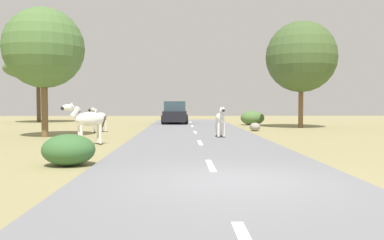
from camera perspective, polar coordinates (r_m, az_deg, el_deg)
The scene contains 13 objects.
ground_plane at distance 8.62m, azimuth 6.06°, elevation -8.60°, with size 90.00×90.00×0.00m, color #8E8456.
road at distance 8.57m, azimuth 3.53°, elevation -8.48°, with size 6.00×64.00×0.05m, color slate.
lane_markings at distance 7.59m, azimuth 4.20°, elevation -9.68°, with size 0.16×56.00×0.01m.
zebra_0 at distance 19.21m, azimuth 3.94°, elevation 0.19°, with size 0.48×1.54×1.45m.
zebra_1 at distance 16.51m, azimuth -14.32°, elevation 0.04°, with size 1.62×1.09×1.67m.
zebra_2 at distance 23.63m, azimuth -12.73°, elevation 0.40°, with size 0.95×1.40×1.44m.
car_0 at distance 32.37m, azimuth -2.39°, elevation 0.94°, with size 2.03×4.35×1.74m.
tree_0 at distance 37.72m, azimuth -20.56°, elevation 6.60°, with size 5.58×5.58×5.53m.
tree_4 at distance 28.48m, azimuth 14.92°, elevation 8.45°, with size 4.69×4.69×7.06m.
tree_5 at distance 21.24m, azimuth -19.86°, elevation 9.35°, with size 3.85×3.85×6.22m.
bush_0 at distance 11.24m, azimuth -16.74°, elevation -3.98°, with size 1.38×1.24×0.83m, color #386633.
bush_1 at distance 31.17m, azimuth 8.37°, elevation 0.29°, with size 1.78×1.60×1.07m, color #4C7038.
rock_1 at distance 24.43m, azimuth 8.73°, elevation -0.95°, with size 0.63×0.69×0.49m, color gray.
Camera 1 is at (-1.11, -8.39, 1.63)m, focal length 38.47 mm.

